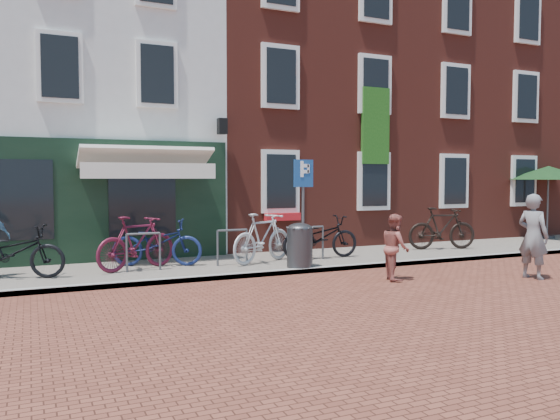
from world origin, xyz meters
name	(u,v)px	position (x,y,z in m)	size (l,w,h in m)	color
ground	(315,273)	(0.00, 0.00, 0.00)	(80.00, 80.00, 0.00)	brown
sidewalk	(322,259)	(1.00, 1.50, 0.05)	(24.00, 3.00, 0.10)	slate
building_stucco	(53,96)	(-5.00, 7.00, 4.50)	(8.00, 8.00, 9.00)	silver
building_brick_mid	(272,94)	(2.00, 7.00, 5.00)	(6.00, 8.00, 10.00)	maroon
building_brick_right	(413,103)	(8.00, 7.00, 5.00)	(6.00, 8.00, 10.00)	maroon
filler_right	(533,123)	(14.50, 7.00, 4.50)	(7.00, 8.00, 9.00)	maroon
litter_bin	(300,243)	(-0.23, 0.30, 0.64)	(0.57, 0.57, 1.05)	#38383B
parking_sign	(303,192)	(0.27, 1.12, 1.76)	(0.50, 0.07, 2.43)	#4C4C4F
parasol	(549,170)	(10.00, 2.40, 2.35)	(2.70, 2.70, 2.50)	#4C4C4F
woman	(533,236)	(3.79, -2.47, 0.88)	(0.64, 0.42, 1.76)	slate
boy	(395,247)	(1.10, -1.43, 0.68)	(0.66, 0.51, 1.36)	#9E5147
bicycle_0	(13,252)	(-6.02, 1.35, 0.63)	(0.70, 2.01, 1.06)	black
bicycle_1	(137,243)	(-3.60, 1.43, 0.69)	(0.55, 1.95, 1.17)	#591428
bicycle_2	(157,243)	(-3.08, 1.79, 0.63)	(0.70, 2.01, 1.06)	navy
bicycle_3	(262,238)	(-0.73, 1.25, 0.69)	(0.55, 1.95, 1.17)	#BDBDBF
bicycle_4	(320,237)	(0.84, 1.32, 0.63)	(0.70, 2.01, 1.06)	black
bicycle_5	(442,228)	(4.79, 1.49, 0.69)	(0.55, 1.95, 1.17)	black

